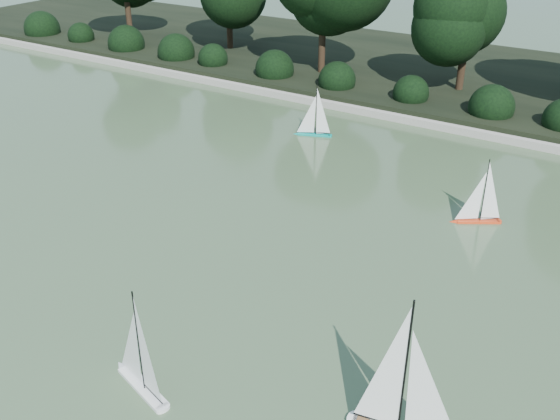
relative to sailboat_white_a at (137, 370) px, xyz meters
name	(u,v)px	position (x,y,z in m)	size (l,w,h in m)	color
ground	(138,297)	(-1.27, 1.30, -0.24)	(80.00, 80.00, 0.00)	#324328
pond_coping	(388,115)	(-1.27, 10.30, -0.15)	(40.00, 0.35, 0.18)	gray
far_bank	(442,75)	(-1.27, 14.30, -0.09)	(40.00, 8.00, 0.30)	black
tree_line	(481,0)	(-0.04, 12.74, 2.40)	(26.31, 3.93, 4.39)	black
shrub_hedge	(403,92)	(-1.27, 11.20, 0.21)	(29.10, 1.10, 1.10)	black
sailboat_white_a	(137,370)	(0.00, 0.00, 0.00)	(1.11, 0.47, 1.53)	silver
sailboat_white_b	(414,420)	(3.08, 0.97, 0.06)	(1.41, 0.45, 1.91)	white
sailboat_orange	(475,212)	(2.19, 6.13, -0.04)	(0.85, 0.59, 1.27)	red
sailboat_teal	(311,127)	(-2.33, 8.24, -0.04)	(0.92, 0.46, 1.29)	#098E80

